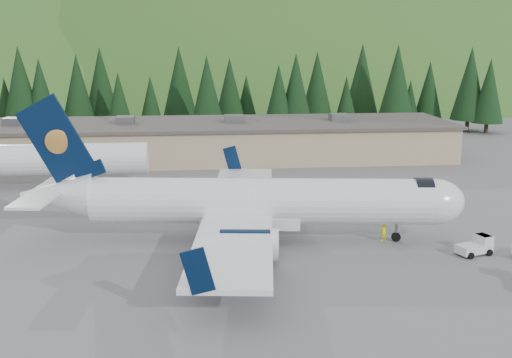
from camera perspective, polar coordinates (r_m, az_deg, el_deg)
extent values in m
plane|color=#58585D|center=(54.38, 0.62, -5.49)|extent=(600.00, 600.00, 0.00)
cylinder|color=white|center=(53.41, 0.63, -1.96)|extent=(28.72, 7.14, 3.82)
ellipsoid|color=white|center=(55.15, 15.59, -1.96)|extent=(5.38, 4.38, 3.82)
cylinder|color=black|center=(54.80, 14.59, -1.50)|extent=(1.78, 3.30, 3.15)
cone|color=white|center=(56.19, -17.29, -1.38)|extent=(6.51, 4.51, 3.82)
cube|color=white|center=(53.85, -0.46, -3.61)|extent=(8.46, 4.19, 1.02)
cube|color=white|center=(53.73, -1.55, -3.00)|extent=(9.62, 34.99, 0.36)
cube|color=#041531|center=(70.34, -2.14, 1.82)|extent=(2.06, 0.39, 2.92)
cube|color=#041531|center=(37.04, -5.21, -8.16)|extent=(2.06, 0.39, 2.92)
cylinder|color=#041531|center=(59.61, -0.30, -2.29)|extent=(4.52, 2.82, 2.34)
cylinder|color=white|center=(59.59, 1.56, -2.30)|extent=(0.90, 2.54, 2.48)
cube|color=white|center=(59.47, -0.30, -1.77)|extent=(2.25, 0.52, 0.92)
cylinder|color=#041531|center=(48.31, -0.66, -5.86)|extent=(4.52, 2.82, 2.34)
cylinder|color=white|center=(48.28, 1.64, -5.88)|extent=(0.90, 2.54, 2.48)
cube|color=white|center=(48.13, -0.66, -5.23)|extent=(2.25, 0.52, 0.92)
cube|color=#041531|center=(55.22, -17.41, 3.42)|extent=(6.28, 1.04, 7.46)
ellipsoid|color=gold|center=(55.38, -17.13, 3.25)|extent=(2.02, 0.42, 2.01)
ellipsoid|color=gold|center=(55.00, -17.26, 3.18)|extent=(2.02, 0.42, 2.01)
cube|color=#041531|center=(54.90, -14.61, 0.73)|extent=(2.82, 0.58, 2.02)
cube|color=white|center=(56.24, -17.82, -0.87)|extent=(4.12, 12.93, 0.22)
cylinder|color=slate|center=(55.15, 12.36, -4.53)|extent=(0.23, 0.23, 1.83)
cylinder|color=black|center=(55.31, 12.33, -5.05)|extent=(0.80, 0.37, 0.77)
cylinder|color=slate|center=(56.81, -2.44, -3.63)|extent=(0.27, 0.27, 2.03)
cylinder|color=black|center=(56.92, -2.02, -4.08)|extent=(1.15, 0.48, 1.12)
cylinder|color=black|center=(56.97, -2.84, -4.07)|extent=(1.15, 0.48, 1.12)
cylinder|color=slate|center=(51.57, -2.81, -5.33)|extent=(0.27, 0.27, 2.03)
cylinder|color=black|center=(51.69, -2.36, -5.82)|extent=(1.15, 0.48, 1.12)
cylinder|color=black|center=(51.74, -3.26, -5.81)|extent=(1.15, 0.48, 1.12)
cylinder|color=white|center=(76.44, -17.88, 1.66)|extent=(22.00, 3.60, 3.60)
cube|color=silver|center=(53.66, 18.79, -5.85)|extent=(3.11, 2.23, 0.66)
cube|color=silver|center=(54.12, 19.56, -5.13)|extent=(1.31, 1.54, 0.84)
cube|color=black|center=(54.01, 19.59, -4.75)|extent=(1.19, 1.42, 0.09)
cylinder|color=black|center=(54.87, 18.96, -5.74)|extent=(0.56, 0.36, 0.52)
cylinder|color=black|center=(53.86, 20.05, -6.16)|extent=(0.56, 0.36, 0.52)
cylinder|color=black|center=(53.65, 17.49, -6.05)|extent=(0.56, 0.36, 0.52)
cylinder|color=black|center=(52.61, 18.57, -6.49)|extent=(0.56, 0.36, 0.52)
cube|color=tan|center=(90.56, -5.13, 3.32)|extent=(70.00, 16.00, 4.80)
cube|color=#47423D|center=(90.19, -5.17, 4.92)|extent=(71.00, 17.00, 0.40)
cube|color=slate|center=(93.35, -20.76, 4.82)|extent=(2.50, 2.50, 1.00)
cube|color=slate|center=(90.60, -11.54, 5.16)|extent=(2.50, 2.50, 1.00)
cube|color=slate|center=(90.28, -1.99, 5.38)|extent=(2.50, 2.50, 1.00)
cube|color=slate|center=(92.44, 7.38, 5.45)|extent=(2.50, 2.50, 1.00)
imported|color=#FFFD02|center=(55.00, 11.29, -4.55)|extent=(0.78, 0.73, 1.79)
cone|color=black|center=(118.28, -21.35, 6.31)|extent=(4.23, 4.23, 8.65)
cone|color=black|center=(114.34, -20.21, 7.76)|extent=(6.47, 6.47, 13.23)
cone|color=black|center=(113.89, -18.61, 7.28)|extent=(5.64, 5.64, 11.53)
cone|color=black|center=(115.26, -15.57, 7.69)|extent=(5.87, 5.87, 12.00)
cone|color=black|center=(118.59, -13.62, 8.23)|extent=(6.34, 6.34, 12.96)
cone|color=black|center=(111.29, -12.10, 6.84)|extent=(4.64, 4.64, 9.49)
cone|color=black|center=(113.74, -9.34, 6.84)|extent=(4.30, 4.30, 8.79)
cone|color=black|center=(118.05, -6.83, 8.49)|extent=(6.38, 6.38, 13.04)
cone|color=black|center=(108.86, -4.37, 7.81)|extent=(5.81, 5.81, 11.89)
cone|color=black|center=(114.43, -2.35, 7.91)|extent=(5.60, 5.60, 11.45)
cone|color=black|center=(117.14, -0.87, 7.13)|extent=(4.26, 4.26, 8.71)
cone|color=black|center=(110.47, 2.02, 7.44)|extent=(5.16, 5.16, 10.56)
cone|color=black|center=(111.53, 3.55, 8.01)|extent=(5.92, 5.92, 12.11)
cone|color=black|center=(118.11, 5.44, 8.27)|extent=(5.98, 5.98, 12.24)
cone|color=black|center=(118.00, 8.01, 6.99)|extent=(4.16, 4.16, 8.50)
cone|color=black|center=(123.26, 9.38, 8.70)|extent=(6.55, 6.55, 13.41)
cone|color=black|center=(117.57, 12.42, 8.39)|extent=(6.54, 6.54, 13.38)
cone|color=black|center=(123.99, 13.52, 6.78)|extent=(3.77, 3.77, 7.72)
cone|color=black|center=(125.16, 15.13, 7.64)|extent=(5.20, 5.20, 10.65)
cone|color=black|center=(122.27, 18.50, 8.06)|extent=(6.35, 6.35, 12.99)
cone|color=black|center=(121.23, 20.00, 7.38)|extent=(5.50, 5.50, 11.26)
ellipsoid|color=#2A521C|center=(275.05, 4.42, -9.24)|extent=(420.00, 300.00, 300.00)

